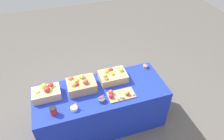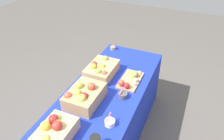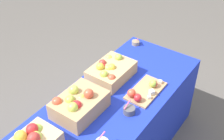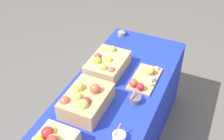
# 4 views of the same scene
# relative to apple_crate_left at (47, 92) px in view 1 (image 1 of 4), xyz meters

# --- Properties ---
(ground_plane) EXTENTS (10.00, 10.00, 0.00)m
(ground_plane) POSITION_rel_apple_crate_left_xyz_m (0.72, -0.12, -0.81)
(ground_plane) COLOR #56514C
(table) EXTENTS (1.90, 0.76, 0.74)m
(table) POSITION_rel_apple_crate_left_xyz_m (0.72, -0.12, -0.44)
(table) COLOR #192DB7
(table) RESTS_ON ground_plane
(apple_crate_left) EXTENTS (0.37, 0.25, 0.18)m
(apple_crate_left) POSITION_rel_apple_crate_left_xyz_m (0.00, 0.00, 0.00)
(apple_crate_left) COLOR tan
(apple_crate_left) RESTS_ON table
(apple_crate_middle) EXTENTS (0.40, 0.29, 0.20)m
(apple_crate_middle) POSITION_rel_apple_crate_left_xyz_m (0.47, -0.01, 0.01)
(apple_crate_middle) COLOR tan
(apple_crate_middle) RESTS_ON table
(apple_crate_right) EXTENTS (0.40, 0.29, 0.17)m
(apple_crate_right) POSITION_rel_apple_crate_left_xyz_m (0.96, 0.04, -0.00)
(apple_crate_right) COLOR tan
(apple_crate_right) RESTS_ON table
(cutting_board_front) EXTENTS (0.38, 0.21, 0.09)m
(cutting_board_front) POSITION_rel_apple_crate_left_xyz_m (0.95, -0.31, -0.05)
(cutting_board_front) COLOR tan
(cutting_board_front) RESTS_ON table
(sample_bowl_near) EXTENTS (0.09, 0.09, 0.11)m
(sample_bowl_near) POSITION_rel_apple_crate_left_xyz_m (0.31, -0.35, -0.05)
(sample_bowl_near) COLOR silver
(sample_bowl_near) RESTS_ON table
(sample_bowl_mid) EXTENTS (0.09, 0.09, 0.10)m
(sample_bowl_mid) POSITION_rel_apple_crate_left_xyz_m (0.68, -0.32, -0.05)
(sample_bowl_mid) COLOR #4C4C51
(sample_bowl_mid) RESTS_ON table
(sample_bowl_far) EXTENTS (0.09, 0.08, 0.09)m
(sample_bowl_far) POSITION_rel_apple_crate_left_xyz_m (1.55, 0.15, -0.05)
(sample_bowl_far) COLOR gray
(sample_bowl_far) RESTS_ON table
(coffee_cup) EXTENTS (0.09, 0.09, 0.11)m
(coffee_cup) POSITION_rel_apple_crate_left_xyz_m (0.05, -0.34, -0.02)
(coffee_cup) COLOR red
(coffee_cup) RESTS_ON table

